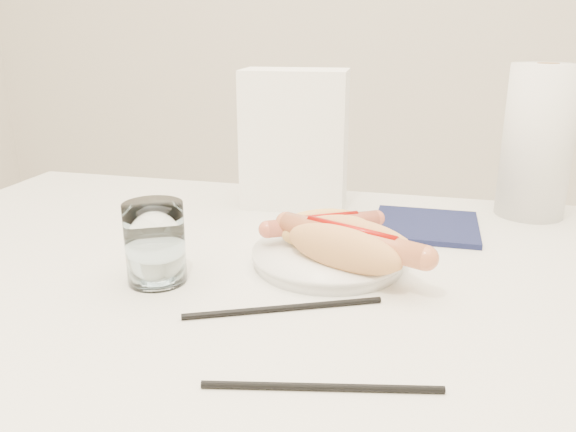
% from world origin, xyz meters
% --- Properties ---
extents(table, '(1.20, 0.80, 0.75)m').
position_xyz_m(table, '(0.00, 0.00, 0.69)').
color(table, white).
rests_on(table, ground).
extents(plate, '(0.23, 0.23, 0.02)m').
position_xyz_m(plate, '(0.08, 0.04, 0.76)').
color(plate, white).
rests_on(plate, table).
extents(hotdog_left, '(0.15, 0.12, 0.04)m').
position_xyz_m(hotdog_left, '(0.07, 0.07, 0.79)').
color(hotdog_left, '#F0B860').
rests_on(hotdog_left, plate).
extents(hotdog_right, '(0.20, 0.14, 0.06)m').
position_xyz_m(hotdog_right, '(0.11, 0.01, 0.79)').
color(hotdog_right, '#E79F5A').
rests_on(hotdog_right, plate).
extents(water_glass, '(0.07, 0.07, 0.10)m').
position_xyz_m(water_glass, '(-0.12, -0.07, 0.80)').
color(water_glass, white).
rests_on(water_glass, table).
extents(chopstick_near, '(0.21, 0.10, 0.01)m').
position_xyz_m(chopstick_near, '(0.06, -0.10, 0.75)').
color(chopstick_near, black).
rests_on(chopstick_near, table).
extents(chopstick_far, '(0.21, 0.05, 0.01)m').
position_xyz_m(chopstick_far, '(0.12, -0.24, 0.75)').
color(chopstick_far, black).
rests_on(chopstick_far, table).
extents(napkin_box, '(0.18, 0.11, 0.23)m').
position_xyz_m(napkin_box, '(-0.03, 0.29, 0.87)').
color(napkin_box, white).
rests_on(napkin_box, table).
extents(navy_napkin, '(0.16, 0.16, 0.01)m').
position_xyz_m(navy_napkin, '(0.20, 0.22, 0.75)').
color(navy_napkin, '#13183C').
rests_on(navy_napkin, table).
extents(paper_towel_roll, '(0.14, 0.14, 0.25)m').
position_xyz_m(paper_towel_roll, '(0.37, 0.33, 0.87)').
color(paper_towel_roll, white).
rests_on(paper_towel_roll, table).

